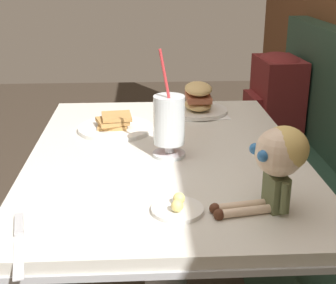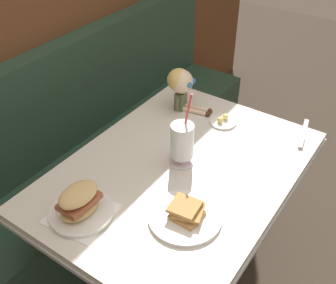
{
  "view_description": "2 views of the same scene",
  "coord_description": "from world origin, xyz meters",
  "px_view_note": "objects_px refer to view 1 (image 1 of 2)",
  "views": [
    {
      "loc": [
        1.34,
        0.11,
        1.27
      ],
      "look_at": [
        -0.01,
        0.19,
        0.77
      ],
      "focal_mm": 51.65,
      "sensor_mm": 36.0,
      "label": 1
    },
    {
      "loc": [
        -1.02,
        -0.47,
        1.78
      ],
      "look_at": [
        0.0,
        0.23,
        0.84
      ],
      "focal_mm": 43.86,
      "sensor_mm": 36.0,
      "label": 2
    }
  ],
  "objects_px": {
    "seated_doll": "(279,157)",
    "sandwich_plate": "(198,101)",
    "milkshake_glass": "(169,123)",
    "butter_saucer": "(178,208)",
    "butter_knife": "(19,233)",
    "backpack": "(276,92)",
    "toast_plate": "(115,126)"
  },
  "relations": [
    {
      "from": "seated_doll",
      "to": "sandwich_plate",
      "type": "bearing_deg",
      "value": -173.04
    },
    {
      "from": "backpack",
      "to": "seated_doll",
      "type": "bearing_deg",
      "value": -15.32
    },
    {
      "from": "toast_plate",
      "to": "seated_doll",
      "type": "distance_m",
      "value": 0.7
    },
    {
      "from": "sandwich_plate",
      "to": "milkshake_glass",
      "type": "bearing_deg",
      "value": -17.48
    },
    {
      "from": "butter_knife",
      "to": "seated_doll",
      "type": "xyz_separation_m",
      "value": [
        -0.09,
        0.56,
        0.12
      ]
    },
    {
      "from": "butter_knife",
      "to": "milkshake_glass",
      "type": "bearing_deg",
      "value": 141.57
    },
    {
      "from": "milkshake_glass",
      "to": "seated_doll",
      "type": "height_order",
      "value": "milkshake_glass"
    },
    {
      "from": "sandwich_plate",
      "to": "butter_saucer",
      "type": "xyz_separation_m",
      "value": [
        0.76,
        -0.13,
        -0.04
      ]
    },
    {
      "from": "butter_saucer",
      "to": "seated_doll",
      "type": "xyz_separation_m",
      "value": [
        -0.0,
        0.22,
        0.12
      ]
    },
    {
      "from": "toast_plate",
      "to": "sandwich_plate",
      "type": "relative_size",
      "value": 1.13
    },
    {
      "from": "toast_plate",
      "to": "backpack",
      "type": "distance_m",
      "value": 1.09
    },
    {
      "from": "seated_doll",
      "to": "backpack",
      "type": "relative_size",
      "value": 0.56
    },
    {
      "from": "sandwich_plate",
      "to": "butter_knife",
      "type": "xyz_separation_m",
      "value": [
        0.84,
        -0.47,
        -0.04
      ]
    },
    {
      "from": "toast_plate",
      "to": "backpack",
      "type": "xyz_separation_m",
      "value": [
        -0.78,
        0.76,
        -0.1
      ]
    },
    {
      "from": "butter_saucer",
      "to": "seated_doll",
      "type": "distance_m",
      "value": 0.25
    },
    {
      "from": "toast_plate",
      "to": "butter_knife",
      "type": "height_order",
      "value": "toast_plate"
    },
    {
      "from": "milkshake_glass",
      "to": "backpack",
      "type": "height_order",
      "value": "milkshake_glass"
    },
    {
      "from": "butter_knife",
      "to": "toast_plate",
      "type": "bearing_deg",
      "value": 165.73
    },
    {
      "from": "butter_knife",
      "to": "backpack",
      "type": "height_order",
      "value": "backpack"
    },
    {
      "from": "butter_saucer",
      "to": "backpack",
      "type": "distance_m",
      "value": 1.48
    },
    {
      "from": "toast_plate",
      "to": "butter_knife",
      "type": "relative_size",
      "value": 1.07
    },
    {
      "from": "seated_doll",
      "to": "butter_saucer",
      "type": "bearing_deg",
      "value": -89.48
    },
    {
      "from": "toast_plate",
      "to": "backpack",
      "type": "relative_size",
      "value": 0.62
    },
    {
      "from": "milkshake_glass",
      "to": "butter_saucer",
      "type": "bearing_deg",
      "value": 0.1
    },
    {
      "from": "toast_plate",
      "to": "sandwich_plate",
      "type": "xyz_separation_m",
      "value": [
        -0.18,
        0.3,
        0.03
      ]
    },
    {
      "from": "butter_saucer",
      "to": "toast_plate",
      "type": "bearing_deg",
      "value": -163.57
    },
    {
      "from": "butter_saucer",
      "to": "seated_doll",
      "type": "height_order",
      "value": "seated_doll"
    },
    {
      "from": "seated_doll",
      "to": "toast_plate",
      "type": "bearing_deg",
      "value": -145.48
    },
    {
      "from": "sandwich_plate",
      "to": "backpack",
      "type": "relative_size",
      "value": 0.55
    },
    {
      "from": "butter_saucer",
      "to": "milkshake_glass",
      "type": "bearing_deg",
      "value": -179.9
    },
    {
      "from": "backpack",
      "to": "milkshake_glass",
      "type": "bearing_deg",
      "value": -30.38
    },
    {
      "from": "butter_knife",
      "to": "seated_doll",
      "type": "distance_m",
      "value": 0.58
    }
  ]
}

